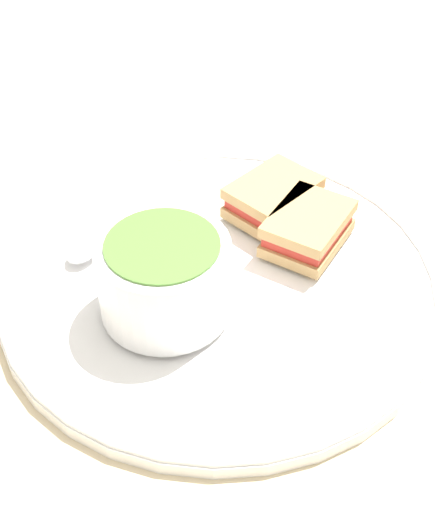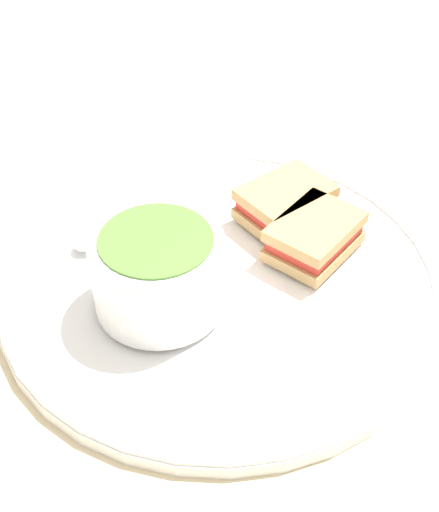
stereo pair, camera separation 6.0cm
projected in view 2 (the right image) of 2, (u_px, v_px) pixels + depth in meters
name	position (u px, v px, depth m)	size (l,w,h in m)	color
ground_plane	(220.00, 286.00, 0.63)	(2.40, 2.40, 0.00)	beige
plate	(220.00, 279.00, 0.62)	(0.38, 0.38, 0.02)	white
soup_bowl	(158.00, 271.00, 0.57)	(0.11, 0.11, 0.07)	white
spoon	(95.00, 236.00, 0.65)	(0.09, 0.08, 0.01)	silver
sandwich_half_near	(314.00, 236.00, 0.63)	(0.10, 0.10, 0.03)	tan
sandwich_half_far	(285.00, 202.00, 0.66)	(0.10, 0.09, 0.03)	tan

